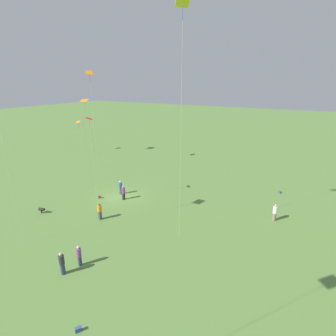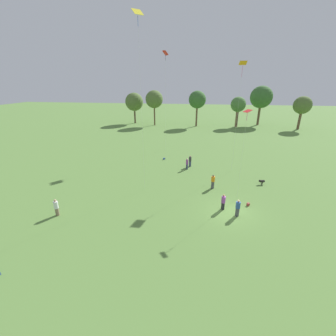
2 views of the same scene
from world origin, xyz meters
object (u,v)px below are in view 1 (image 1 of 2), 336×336
Objects in this scene: kite_5 at (78,123)px; picnic_bag_0 at (280,192)px; person_4 at (100,212)px; picnic_bag_2 at (78,329)px; person_5 at (120,188)px; picnic_bag_1 at (100,197)px; person_2 at (62,263)px; kite_6 at (84,102)px; kite_1 at (89,124)px; person_3 at (79,256)px; kite_4 at (89,77)px; person_1 at (275,213)px; dog_1 at (42,209)px; kite_2 at (183,17)px; person_0 at (123,193)px.

kite_5 is 37.76m from picnic_bag_0.
person_4 is 4.22× the size of picnic_bag_0.
kite_5 is 41.57m from picnic_bag_2.
picnic_bag_1 is (1.48, 2.22, -0.73)m from person_5.
kite_6 is at bearing 122.84° from person_2.
kite_1 is 18.79m from picnic_bag_2.
kite_4 reaches higher than person_3.
kite_1 is at bearing 37.69° from picnic_bag_0.
dog_1 is (22.06, 10.64, -0.44)m from person_1.
person_1 reaches higher than picnic_bag_1.
person_4 is at bearing 4.54° from kite_5.
picnic_bag_0 is at bearing -105.65° from picnic_bag_2.
picnic_bag_0 is (-17.48, -10.18, -0.78)m from person_5.
picnic_bag_0 is 22.65m from picnic_bag_1.
kite_6 reaches higher than dog_1.
picnic_bag_0 is (-6.82, -14.87, -17.81)m from kite_2.
kite_2 reaches higher than person_2.
kite_5 is 5.16m from kite_6.
person_4 reaches higher than picnic_bag_1.
person_0 is 0.28× the size of kite_5.
kite_4 reaches higher than picnic_bag_1.
kite_2 reaches higher than kite_4.
kite_5 is (22.00, -18.14, 4.96)m from person_4.
person_2 is 34.51m from kite_6.
person_3 is (-0.40, -1.27, -0.02)m from person_2.
picnic_bag_2 is (-26.87, 27.58, -9.83)m from kite_6.
kite_6 is (18.11, -12.41, 9.10)m from person_0.
kite_5 is 14.69× the size of picnic_bag_2.
picnic_bag_1 is at bearing 33.19° from picnic_bag_0.
picnic_bag_1 is at bearing 33.91° from person_0.
kite_6 is at bearing -158.82° from person_4.
kite_5 is at bearing -155.87° from person_4.
person_1 is 21.16m from kite_1.
person_4 is 6.72m from dog_1.
person_0 reaches higher than picnic_bag_0.
kite_1 is at bearing -2.98° from kite_2.
person_2 reaches higher than picnic_bag_2.
person_2 is at bearing 49.23° from dog_1.
person_4 is 12.91m from picnic_bag_2.
person_3 is at bearing 123.59° from person_0.
kite_1 is at bearing -50.05° from person_3.
kite_4 is (9.47, -10.03, 4.78)m from kite_1.
person_1 is 4.22× the size of picnic_bag_2.
person_3 reaches higher than picnic_bag_2.
person_1 is 0.98× the size of person_2.
kite_1 is at bearing -62.28° from kite_4.
kite_1 is at bearing 4.73° from kite_5.
person_4 is at bearing 11.08° from kite_2.
picnic_bag_1 is (19.36, 4.75, -0.73)m from person_1.
picnic_bag_0 is at bearing -70.95° from person_5.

